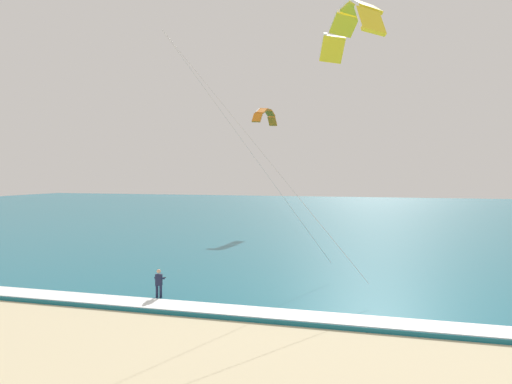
{
  "coord_description": "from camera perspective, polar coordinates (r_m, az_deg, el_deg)",
  "views": [
    {
      "loc": [
        10.41,
        -7.95,
        6.7
      ],
      "look_at": [
        2.22,
        18.4,
        5.69
      ],
      "focal_mm": 37.26,
      "sensor_mm": 36.0,
      "label": 1
    }
  ],
  "objects": [
    {
      "name": "kitesurfer",
      "position": [
        28.38,
        -10.38,
        -9.64
      ],
      "size": [
        0.59,
        0.59,
        1.69
      ],
      "color": "#191E38",
      "rests_on": "ground"
    },
    {
      "name": "surfboard",
      "position": [
        28.57,
        -10.38,
        -11.44
      ],
      "size": [
        0.73,
        1.46,
        0.09
      ],
      "color": "yellow",
      "rests_on": "ground"
    },
    {
      "name": "kite_primary",
      "position": [
        30.62,
        10.2,
        17.42
      ],
      "size": [
        11.22,
        7.66,
        14.69
      ],
      "color": "yellow"
    },
    {
      "name": "sea",
      "position": [
        83.27,
        10.04,
        -2.47
      ],
      "size": [
        200.0,
        120.0,
        0.2
      ],
      "primitive_type": "cube",
      "color": "#146075",
      "rests_on": "ground"
    },
    {
      "name": "kite_distant",
      "position": [
        63.98,
        0.98,
        8.32
      ],
      "size": [
        1.67,
        5.57,
        1.95
      ],
      "color": "orange"
    },
    {
      "name": "surf_foam",
      "position": [
        26.37,
        -6.71,
        -12.14
      ],
      "size": [
        200.0,
        1.83,
        0.04
      ],
      "primitive_type": "cube",
      "color": "white",
      "rests_on": "sea"
    }
  ]
}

